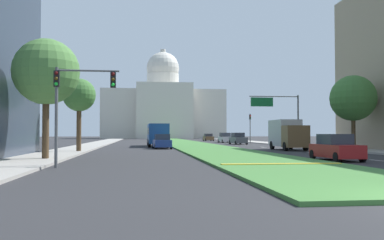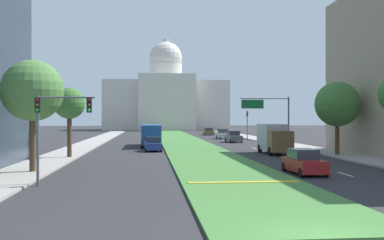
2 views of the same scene
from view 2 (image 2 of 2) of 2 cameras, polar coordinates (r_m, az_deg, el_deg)
ground_plane at (r=79.85m, az=-1.63°, el=-2.52°), size 292.40×292.40×0.00m
grass_median at (r=73.22m, az=-1.28°, el=-2.72°), size 7.25×119.62×0.14m
median_curb_nose at (r=25.91m, az=6.72°, el=-7.97°), size 6.53×0.50×0.04m
lane_dashes_right at (r=58.60m, az=7.69°, el=-3.53°), size 0.16×54.60×0.01m
sidewalk_left at (r=66.97m, az=-13.13°, el=-3.00°), size 4.00×119.62×0.15m
sidewalk_right at (r=69.25m, az=11.01°, el=-2.89°), size 4.00×119.62×0.15m
capitol_building at (r=145.33m, az=-3.41°, el=2.64°), size 39.92×22.01×30.01m
traffic_light_near_left at (r=26.33m, az=-17.54°, el=0.09°), size 3.34×0.35×5.20m
traffic_light_far_right at (r=78.23m, az=7.16°, el=-0.15°), size 0.28×0.35×5.20m
overhead_guide_sign at (r=55.89m, az=10.06°, el=1.08°), size 6.27×0.20×6.50m
street_tree_left_near at (r=32.76m, az=-19.91°, el=3.53°), size 4.30×4.30×7.94m
street_tree_left_mid at (r=43.79m, az=-15.56°, el=1.99°), size 3.02×3.02×6.81m
street_tree_right_mid at (r=47.54m, az=18.26°, el=1.94°), size 4.58×4.58×7.59m
sedan_lead_stopped at (r=31.54m, az=14.24°, el=-5.32°), size 1.96×4.39×1.73m
sedan_midblock at (r=51.74m, az=-5.07°, el=-3.16°), size 2.08×4.39×1.67m
sedan_distant at (r=70.47m, az=5.38°, el=-2.19°), size 2.19×4.44×1.84m
sedan_far_horizon at (r=82.25m, az=4.02°, el=-1.85°), size 2.15×4.20×1.83m
sedan_very_far at (r=99.90m, az=2.15°, el=-1.52°), size 2.02×4.18×1.63m
box_truck_delivery at (r=48.52m, az=10.54°, el=-2.34°), size 2.40×6.40×3.20m
city_bus at (r=60.19m, az=-5.30°, el=-1.74°), size 2.62×11.00×2.95m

